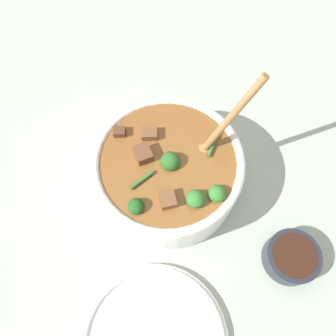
{
  "coord_description": "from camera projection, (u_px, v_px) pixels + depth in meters",
  "views": [
    {
      "loc": [
        0.19,
        -0.16,
        0.61
      ],
      "look_at": [
        0.0,
        0.0,
        0.07
      ],
      "focal_mm": 35.0,
      "sensor_mm": 36.0,
      "label": 1
    }
  ],
  "objects": [
    {
      "name": "stew_bowl",
      "position": [
        168.0,
        170.0,
        0.61
      ],
      "size": [
        0.27,
        0.28,
        0.26
      ],
      "color": "white",
      "rests_on": "ground_plane"
    },
    {
      "name": "ground_plane",
      "position": [
        168.0,
        182.0,
        0.66
      ],
      "size": [
        4.0,
        4.0,
        0.0
      ],
      "primitive_type": "plane",
      "color": "#ADBCAD"
    },
    {
      "name": "condiment_bowl",
      "position": [
        291.0,
        257.0,
        0.58
      ],
      "size": [
        0.09,
        0.09,
        0.04
      ],
      "color": "#232833",
      "rests_on": "ground_plane"
    }
  ]
}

